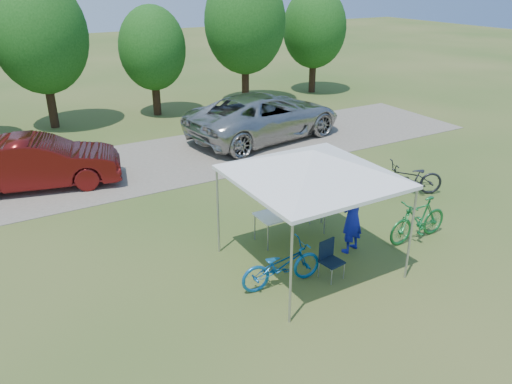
% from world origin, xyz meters
% --- Properties ---
extents(ground, '(100.00, 100.00, 0.00)m').
position_xyz_m(ground, '(0.00, 0.00, 0.00)').
color(ground, '#2D5119').
rests_on(ground, ground).
extents(gravel_strip, '(24.00, 5.00, 0.02)m').
position_xyz_m(gravel_strip, '(0.00, 8.00, 0.01)').
color(gravel_strip, gray).
rests_on(gravel_strip, ground).
extents(canopy, '(4.53, 4.53, 3.00)m').
position_xyz_m(canopy, '(0.00, 0.00, 2.65)').
color(canopy, '#A5A5AA').
rests_on(canopy, ground).
extents(treeline, '(24.89, 4.28, 6.30)m').
position_xyz_m(treeline, '(-0.29, 14.05, 3.53)').
color(treeline, '#382314').
rests_on(treeline, ground).
extents(folding_table, '(1.76, 0.73, 0.72)m').
position_xyz_m(folding_table, '(0.35, 1.28, 0.68)').
color(folding_table, white).
rests_on(folding_table, ground).
extents(folding_chair, '(0.48, 0.50, 0.84)m').
position_xyz_m(folding_chair, '(0.10, -0.61, 0.49)').
color(folding_chair, black).
rests_on(folding_chair, ground).
extents(cooler, '(0.42, 0.28, 0.30)m').
position_xyz_m(cooler, '(0.08, 1.28, 0.88)').
color(cooler, white).
rests_on(cooler, folding_table).
extents(ice_cream_cup, '(0.07, 0.07, 0.06)m').
position_xyz_m(ice_cream_cup, '(0.80, 1.23, 0.75)').
color(ice_cream_cup, gold).
rests_on(ice_cream_cup, folding_table).
extents(cyclist, '(0.75, 0.60, 1.79)m').
position_xyz_m(cyclist, '(1.21, 0.00, 0.90)').
color(cyclist, '#131B9F').
rests_on(cyclist, ground).
extents(bike_blue, '(1.87, 0.78, 0.96)m').
position_xyz_m(bike_blue, '(-0.96, -0.37, 0.48)').
color(bike_blue, '#11589A').
rests_on(bike_blue, ground).
extents(bike_green, '(1.81, 0.51, 1.09)m').
position_xyz_m(bike_green, '(2.97, -0.41, 0.55)').
color(bike_green, '#17692E').
rests_on(bike_green, ground).
extents(bike_dark, '(2.09, 1.44, 1.04)m').
position_xyz_m(bike_dark, '(4.81, 1.65, 0.52)').
color(bike_dark, black).
rests_on(bike_dark, ground).
extents(minivan, '(6.76, 3.89, 1.78)m').
position_xyz_m(minivan, '(3.96, 8.52, 0.91)').
color(minivan, '#ACABA7').
rests_on(minivan, gravel_strip).
extents(sedan, '(5.02, 2.73, 1.57)m').
position_xyz_m(sedan, '(-4.50, 7.71, 0.80)').
color(sedan, '#560F0E').
rests_on(sedan, gravel_strip).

